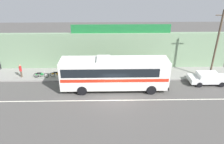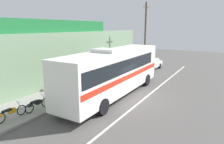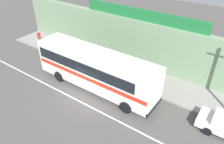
# 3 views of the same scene
# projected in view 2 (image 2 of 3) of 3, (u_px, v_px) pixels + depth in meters

# --- Properties ---
(ground_plane) EXTENTS (70.00, 70.00, 0.00)m
(ground_plane) POSITION_uv_depth(u_px,v_px,m) (132.00, 98.00, 15.12)
(ground_plane) COLOR #4F4C49
(sidewalk_slab) EXTENTS (30.00, 3.60, 0.14)m
(sidewalk_slab) POSITION_uv_depth(u_px,v_px,m) (79.00, 87.00, 17.69)
(sidewalk_slab) COLOR gray
(sidewalk_slab) RESTS_ON ground_plane
(storefront_facade) EXTENTS (30.00, 0.70, 4.80)m
(storefront_facade) POSITION_uv_depth(u_px,v_px,m) (59.00, 59.00, 18.24)
(storefront_facade) COLOR gray
(storefront_facade) RESTS_ON ground_plane
(storefront_billboard) EXTENTS (12.63, 0.12, 1.10)m
(storefront_billboard) POSITION_uv_depth(u_px,v_px,m) (65.00, 26.00, 18.40)
(storefront_billboard) COLOR #1E7538
(storefront_billboard) RESTS_ON storefront_facade
(road_center_stripe) EXTENTS (30.00, 0.14, 0.01)m
(road_center_stripe) POSITION_uv_depth(u_px,v_px,m) (142.00, 100.00, 14.72)
(road_center_stripe) COLOR silver
(road_center_stripe) RESTS_ON ground_plane
(intercity_bus) EXTENTS (11.53, 2.65, 3.78)m
(intercity_bus) POSITION_uv_depth(u_px,v_px,m) (114.00, 70.00, 15.32)
(intercity_bus) COLOR white
(intercity_bus) RESTS_ON ground_plane
(parked_car) EXTENTS (4.39, 1.88, 1.37)m
(parked_car) POSITION_uv_depth(u_px,v_px,m) (150.00, 64.00, 25.37)
(parked_car) COLOR silver
(parked_car) RESTS_ON ground_plane
(utility_pole) EXTENTS (1.60, 0.22, 8.16)m
(utility_pole) POSITION_uv_depth(u_px,v_px,m) (145.00, 34.00, 25.75)
(utility_pole) COLOR brown
(utility_pole) RESTS_ON sidewalk_slab
(motorcycle_blue) EXTENTS (1.84, 0.56, 0.94)m
(motorcycle_blue) POSITION_uv_depth(u_px,v_px,m) (37.00, 104.00, 12.60)
(motorcycle_blue) COLOR black
(motorcycle_blue) RESTS_ON sidewalk_slab
(motorcycle_red) EXTENTS (1.92, 0.56, 0.94)m
(motorcycle_red) POSITION_uv_depth(u_px,v_px,m) (11.00, 112.00, 11.31)
(motorcycle_red) COLOR black
(motorcycle_red) RESTS_ON sidewalk_slab
(pedestrian_far_right) EXTENTS (0.30, 0.48, 1.74)m
(pedestrian_far_right) POSITION_uv_depth(u_px,v_px,m) (63.00, 78.00, 16.57)
(pedestrian_far_right) COLOR black
(pedestrian_far_right) RESTS_ON sidewalk_slab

